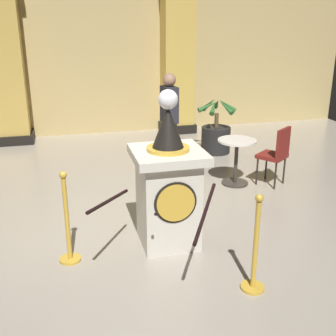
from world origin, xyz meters
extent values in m
plane|color=#9E9384|center=(0.00, 0.00, 0.00)|extent=(12.37, 12.37, 0.00)
cube|color=tan|center=(0.00, 5.26, 1.91)|extent=(12.37, 0.16, 3.82)
cube|color=beige|center=(0.32, -0.26, 0.53)|extent=(0.65, 0.65, 1.06)
cube|color=beige|center=(0.32, -0.26, 1.11)|extent=(0.81, 0.81, 0.10)
cylinder|color=gold|center=(0.32, -0.59, 0.66)|extent=(0.43, 0.03, 0.43)
cylinder|color=black|center=(0.32, -0.58, 0.66)|extent=(0.48, 0.01, 0.48)
cylinder|color=gold|center=(0.32, -0.26, 1.18)|extent=(0.49, 0.49, 0.04)
cone|color=black|center=(0.32, -0.26, 1.44)|extent=(0.36, 0.36, 0.47)
cylinder|color=gold|center=(0.32, -0.26, 1.66)|extent=(0.03, 0.03, 0.05)
sphere|color=silver|center=(0.32, -0.26, 1.74)|extent=(0.22, 0.22, 0.22)
cylinder|color=gold|center=(-0.84, -0.40, 0.01)|extent=(0.24, 0.24, 0.03)
cylinder|color=gold|center=(-0.84, -0.40, 0.49)|extent=(0.05, 0.05, 0.98)
sphere|color=gold|center=(-0.84, -0.40, 1.02)|extent=(0.08, 0.08, 0.08)
cylinder|color=gold|center=(0.91, -1.40, 0.01)|extent=(0.24, 0.24, 0.03)
cylinder|color=gold|center=(0.91, -1.40, 0.48)|extent=(0.05, 0.05, 0.95)
sphere|color=gold|center=(0.91, -1.40, 0.99)|extent=(0.08, 0.08, 0.08)
cylinder|color=black|center=(-0.41, -0.65, 0.79)|extent=(0.53, 0.90, 0.22)
cylinder|color=black|center=(0.47, -1.15, 0.79)|extent=(0.53, 0.90, 0.22)
sphere|color=black|center=(0.03, -0.90, 0.70)|extent=(0.04, 0.04, 0.04)
cube|color=black|center=(-1.87, 4.94, 0.10)|extent=(0.88, 0.88, 0.20)
cube|color=gold|center=(-1.87, 4.94, 1.84)|extent=(0.77, 0.77, 3.67)
cube|color=black|center=(1.87, 4.94, 0.10)|extent=(0.79, 0.79, 0.20)
cube|color=gold|center=(1.87, 4.94, 1.84)|extent=(0.69, 0.69, 3.67)
cylinder|color=black|center=(2.16, 3.05, 0.26)|extent=(0.58, 0.58, 0.52)
cylinder|color=brown|center=(2.16, 3.05, 0.66)|extent=(0.08, 0.08, 0.28)
cone|color=#2D662D|center=(2.36, 3.03, 0.95)|extent=(0.39, 0.13, 0.32)
cone|color=#2D662D|center=(2.23, 3.24, 0.95)|extent=(0.20, 0.40, 0.31)
cone|color=#2D662D|center=(2.06, 3.22, 0.95)|extent=(0.26, 0.35, 0.36)
cone|color=#2D662D|center=(1.96, 3.03, 0.95)|extent=(0.42, 0.13, 0.24)
cone|color=#2D662D|center=(2.03, 2.90, 0.95)|extent=(0.30, 0.38, 0.30)
cone|color=#2D662D|center=(2.28, 2.88, 0.95)|extent=(0.27, 0.38, 0.31)
cube|color=#26262D|center=(1.03, 2.40, 0.42)|extent=(0.21, 0.30, 0.83)
cube|color=#26262D|center=(1.03, 2.40, 1.15)|extent=(0.26, 0.38, 0.63)
sphere|color=#997056|center=(1.03, 2.40, 1.57)|extent=(0.23, 0.23, 0.23)
cylinder|color=#332D28|center=(1.86, 1.33, 0.01)|extent=(0.43, 0.43, 0.03)
cylinder|color=#332D28|center=(1.86, 1.33, 0.37)|extent=(0.06, 0.06, 0.73)
cylinder|color=silver|center=(1.86, 1.33, 0.73)|extent=(0.61, 0.61, 0.03)
cylinder|color=black|center=(2.45, 1.40, 0.23)|extent=(0.03, 0.03, 0.45)
cylinder|color=black|center=(2.19, 1.21, 0.23)|extent=(0.03, 0.03, 0.45)
cylinder|color=black|center=(2.64, 1.15, 0.23)|extent=(0.03, 0.03, 0.45)
cylinder|color=black|center=(2.38, 0.95, 0.23)|extent=(0.03, 0.03, 0.45)
cube|color=maroon|center=(2.41, 1.18, 0.48)|extent=(0.56, 0.56, 0.06)
cube|color=maroon|center=(2.52, 1.04, 0.73)|extent=(0.35, 0.28, 0.45)
camera|label=1|loc=(-0.82, -4.71, 2.57)|focal=45.57mm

